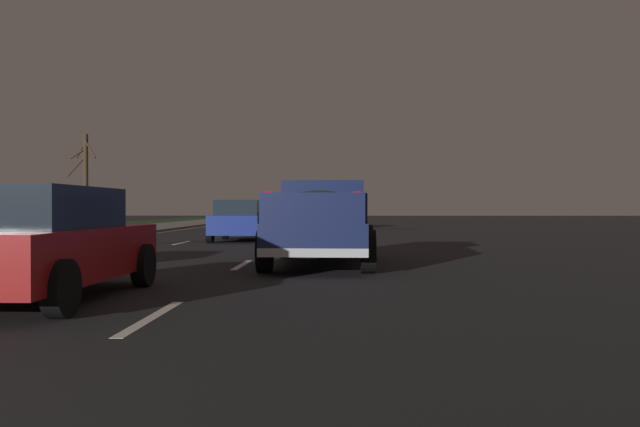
{
  "coord_description": "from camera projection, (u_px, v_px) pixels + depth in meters",
  "views": [
    {
      "loc": [
        -1.95,
        -3.91,
        1.26
      ],
      "look_at": [
        14.62,
        -3.39,
        1.11
      ],
      "focal_mm": 36.48,
      "sensor_mm": 36.0,
      "label": 1
    }
  ],
  "objects": [
    {
      "name": "ground",
      "position": [
        253.0,
        236.0,
        29.07
      ],
      "size": [
        144.0,
        144.0,
        0.0
      ],
      "primitive_type": "plane",
      "color": "black"
    },
    {
      "name": "sidewalk_shoulder",
      "position": [
        89.0,
        234.0,
        29.3
      ],
      "size": [
        108.0,
        4.0,
        0.12
      ],
      "primitive_type": "cube",
      "color": "slate",
      "rests_on": "ground"
    },
    {
      "name": "lane_markings",
      "position": [
        201.0,
        233.0,
        32.45
      ],
      "size": [
        108.41,
        7.04,
        0.01
      ],
      "color": "silver",
      "rests_on": "ground"
    },
    {
      "name": "pickup_truck",
      "position": [
        322.0,
        220.0,
        14.34
      ],
      "size": [
        5.48,
        2.4,
        1.87
      ],
      "color": "#141E4C",
      "rests_on": "ground"
    },
    {
      "name": "sedan_red",
      "position": [
        42.0,
        243.0,
        8.83
      ],
      "size": [
        4.42,
        2.05,
        1.54
      ],
      "color": "maroon",
      "rests_on": "ground"
    },
    {
      "name": "sedan_black",
      "position": [
        332.0,
        215.0,
        39.46
      ],
      "size": [
        4.44,
        2.09,
        1.54
      ],
      "color": "black",
      "rests_on": "ground"
    },
    {
      "name": "sedan_blue",
      "position": [
        241.0,
        220.0,
        24.62
      ],
      "size": [
        4.41,
        2.03,
        1.54
      ],
      "color": "navy",
      "rests_on": "ground"
    },
    {
      "name": "bare_tree_far",
      "position": [
        85.0,
        179.0,
        37.38
      ],
      "size": [
        1.44,
        1.9,
        5.49
      ],
      "color": "#423323",
      "rests_on": "ground"
    }
  ]
}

